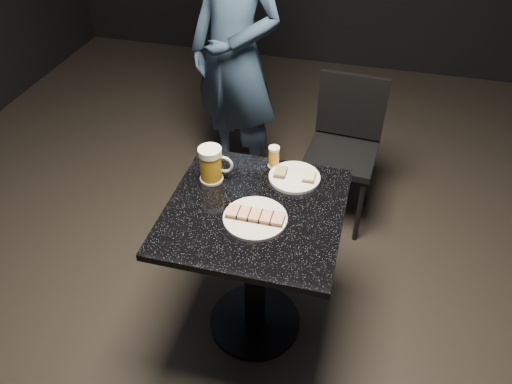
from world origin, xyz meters
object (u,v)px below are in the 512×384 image
Objects in this scene: patron at (235,55)px; beer_tumbler at (274,157)px; plate_large at (255,218)px; plate_small at (294,177)px; table at (255,251)px; chair at (344,142)px; beer_mug at (211,164)px.

patron is 17.63× the size of beer_tumbler.
plate_large is 1.25m from patron.
beer_tumbler is at bearing 147.48° from plate_small.
beer_tumbler is at bearing 91.43° from plate_large.
chair is at bearing 73.87° from table.
plate_large is 0.36m from beer_tumbler.
plate_large and plate_small have the same top height.
patron reaches higher than plate_small.
plate_small is at bearing -33.41° from patron.
beer_mug reaches higher than plate_small.
chair is at bearing 67.78° from beer_tumbler.
chair is at bearing 58.43° from beer_mug.
chair is at bearing 77.58° from plate_small.
plate_small is 2.23× the size of beer_tumbler.
plate_small is 0.77m from chair.
plate_large reaches higher than table.
beer_mug is 1.61× the size of beer_tumbler.
chair is (0.49, 0.80, -0.33)m from beer_mug.
chair reaches higher than plate_small.
beer_mug is at bearing -121.57° from chair.
plate_large is 1.58× the size of beer_mug.
chair is (0.16, 0.71, -0.26)m from plate_small.
plate_small is (0.10, 0.29, 0.00)m from plate_large.
beer_mug is at bearing -53.29° from patron.
plate_large is 1.14× the size of plate_small.
plate_small reaches higher than table.
patron is at bearing 116.80° from beer_tumbler.
table is (-0.02, 0.06, -0.25)m from plate_large.
plate_small is 0.26× the size of chair.
beer_tumbler is 0.11× the size of chair.
chair reaches higher than plate_large.
plate_large is at bearing -39.68° from beer_mug.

